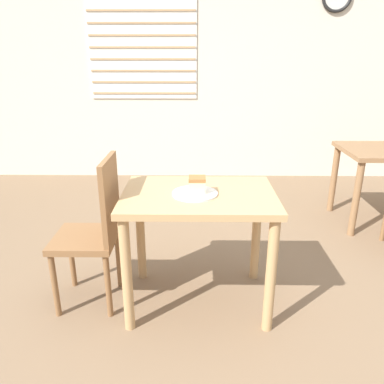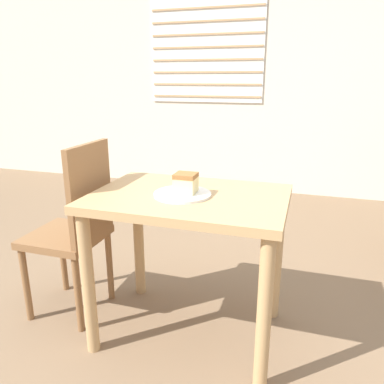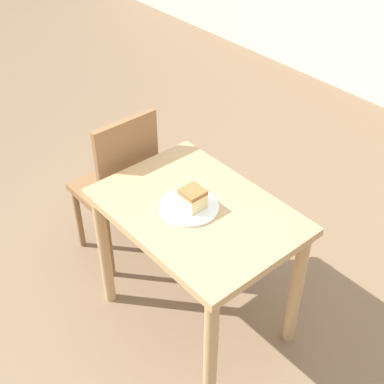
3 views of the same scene
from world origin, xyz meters
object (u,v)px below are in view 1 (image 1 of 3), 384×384
Objects in this scene: dining_table_near at (199,214)px; plate at (195,193)px; chair_near_window at (95,229)px; cake_slice at (197,185)px.

dining_table_near is 0.14m from plate.
dining_table_near is at bearing 46.52° from plate.
dining_table_near is at bearing 90.33° from chair_near_window.
chair_near_window is 0.69m from cake_slice.
dining_table_near is 0.19m from cake_slice.
cake_slice is (0.62, -0.01, 0.29)m from chair_near_window.
chair_near_window is 0.66m from plate.
dining_table_near is at bearing 57.29° from cake_slice.
chair_near_window is 9.85× the size of cake_slice.
dining_table_near is 3.41× the size of plate.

